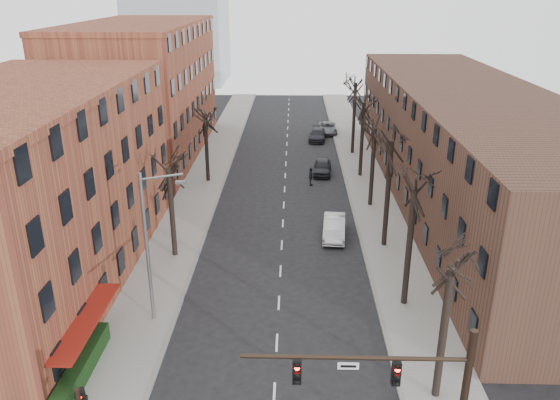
{
  "coord_description": "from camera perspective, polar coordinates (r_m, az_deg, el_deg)",
  "views": [
    {
      "loc": [
        0.8,
        -16.72,
        18.09
      ],
      "look_at": [
        -0.11,
        19.04,
        4.0
      ],
      "focal_mm": 35.0,
      "sensor_mm": 36.0,
      "label": 1
    }
  ],
  "objects": [
    {
      "name": "tree_right_d",
      "position": [
        48.72,
        9.37,
        -0.6
      ],
      "size": [
        5.2,
        5.2,
        10.0
      ],
      "primitive_type": null,
      "color": "black",
      "rests_on": "ground"
    },
    {
      "name": "sidewalk_left",
      "position": [
        55.47,
        -7.76,
        2.34
      ],
      "size": [
        4.0,
        90.0,
        0.15
      ],
      "primitive_type": "cube",
      "color": "gray",
      "rests_on": "ground"
    },
    {
      "name": "parked_car_near",
      "position": [
        56.23,
        4.45,
        3.47
      ],
      "size": [
        2.11,
        4.5,
        1.49
      ],
      "primitive_type": "imported",
      "rotation": [
        0.0,
        0.0,
        -0.08
      ],
      "color": "black",
      "rests_on": "ground"
    },
    {
      "name": "tree_right_c",
      "position": [
        41.49,
        10.77,
        -4.76
      ],
      "size": [
        5.2,
        5.2,
        11.6
      ],
      "primitive_type": null,
      "color": "black",
      "rests_on": "ground"
    },
    {
      "name": "pedestrian_crossing",
      "position": [
        52.77,
        3.23,
        2.44
      ],
      "size": [
        0.49,
        1.06,
        1.78
      ],
      "primitive_type": "imported",
      "rotation": [
        0.0,
        0.0,
        1.62
      ],
      "color": "black",
      "rests_on": "ground"
    },
    {
      "name": "building_left_near",
      "position": [
        37.87,
        -24.98,
        0.8
      ],
      "size": [
        12.0,
        26.0,
        12.0
      ],
      "primitive_type": "cube",
      "color": "brown",
      "rests_on": "ground"
    },
    {
      "name": "streetlight",
      "position": [
        30.76,
        -13.48,
        -4.29
      ],
      "size": [
        2.45,
        0.22,
        9.03
      ],
      "color": "slate",
      "rests_on": "ground"
    },
    {
      "name": "tree_right_f",
      "position": [
        63.72,
        7.55,
        4.82
      ],
      "size": [
        5.2,
        5.2,
        11.6
      ],
      "primitive_type": null,
      "color": "black",
      "rests_on": "ground"
    },
    {
      "name": "parked_car_far",
      "position": [
        72.41,
        5.02,
        7.51
      ],
      "size": [
        2.29,
        4.95,
        1.38
      ],
      "primitive_type": "imported",
      "rotation": [
        0.0,
        0.0,
        0.0
      ],
      "color": "slate",
      "rests_on": "ground"
    },
    {
      "name": "tree_right_b",
      "position": [
        34.61,
        12.78,
        -10.61
      ],
      "size": [
        5.2,
        5.2,
        10.8
      ],
      "primitive_type": null,
      "color": "black",
      "rests_on": "ground"
    },
    {
      "name": "sidewalk_right",
      "position": [
        55.24,
        8.87,
        2.2
      ],
      "size": [
        4.0,
        90.0,
        0.15
      ],
      "primitive_type": "cube",
      "color": "gray",
      "rests_on": "ground"
    },
    {
      "name": "silver_sedan",
      "position": [
        42.15,
        5.68,
        -2.87
      ],
      "size": [
        2.03,
        4.82,
        1.55
      ],
      "primitive_type": "imported",
      "rotation": [
        0.0,
        0.0,
        -0.08
      ],
      "color": "silver",
      "rests_on": "ground"
    },
    {
      "name": "building_right",
      "position": [
        50.84,
        18.88,
        5.41
      ],
      "size": [
        12.0,
        50.0,
        10.0
      ],
      "primitive_type": "cube",
      "color": "#472C21",
      "rests_on": "ground"
    },
    {
      "name": "awning_left",
      "position": [
        30.78,
        -18.96,
        -15.86
      ],
      "size": [
        1.2,
        7.0,
        0.15
      ],
      "primitive_type": "cube",
      "color": "maroon",
      "rests_on": "ground"
    },
    {
      "name": "tree_left_a",
      "position": [
        40.04,
        -10.88,
        -5.78
      ],
      "size": [
        5.2,
        5.2,
        9.5
      ],
      "primitive_type": null,
      "color": "black",
      "rests_on": "ground"
    },
    {
      "name": "tree_left_b",
      "position": [
        54.5,
        -7.5,
        1.92
      ],
      "size": [
        5.2,
        5.2,
        9.5
      ],
      "primitive_type": null,
      "color": "black",
      "rests_on": "ground"
    },
    {
      "name": "building_left_far",
      "position": [
        63.97,
        -14.05,
        10.89
      ],
      "size": [
        12.0,
        28.0,
        14.0
      ],
      "primitive_type": "cube",
      "color": "brown",
      "rests_on": "ground"
    },
    {
      "name": "tree_right_e",
      "position": [
        56.15,
        8.34,
        2.47
      ],
      "size": [
        5.2,
        5.2,
        10.8
      ],
      "primitive_type": null,
      "color": "black",
      "rests_on": "ground"
    },
    {
      "name": "signal_mast_arm",
      "position": [
        21.36,
        14.5,
        -19.19
      ],
      "size": [
        8.14,
        0.3,
        7.2
      ],
      "color": "black",
      "rests_on": "ground"
    },
    {
      "name": "tree_right_a",
      "position": [
        28.33,
        15.88,
        -19.17
      ],
      "size": [
        5.2,
        5.2,
        10.0
      ],
      "primitive_type": null,
      "color": "black",
      "rests_on": "ground"
    },
    {
      "name": "hedge",
      "position": [
        29.7,
        -19.96,
        -15.97
      ],
      "size": [
        0.8,
        6.0,
        1.0
      ],
      "primitive_type": "cube",
      "color": "#193613",
      "rests_on": "sidewalk_left"
    },
    {
      "name": "parked_car_mid",
      "position": [
        68.83,
        3.93,
        6.81
      ],
      "size": [
        2.41,
        4.96,
        1.39
      ],
      "primitive_type": "imported",
      "rotation": [
        0.0,
        0.0,
        -0.1
      ],
      "color": "black",
      "rests_on": "ground"
    }
  ]
}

